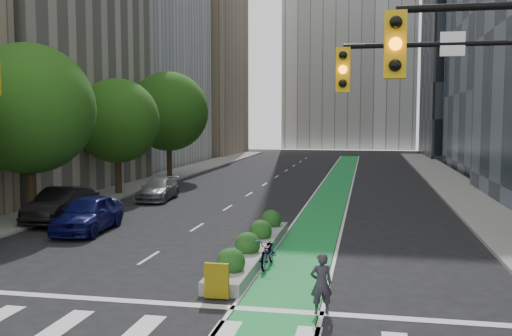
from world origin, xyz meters
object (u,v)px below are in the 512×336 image
at_px(parked_car_left_far, 158,190).
at_px(cyclist, 321,284).
at_px(parked_car_left_mid, 62,205).
at_px(median_planter, 253,246).
at_px(bicycle, 268,252).
at_px(parked_car_left_near, 88,214).

bearing_deg(parked_car_left_far, cyclist, -62.57).
xyz_separation_m(cyclist, parked_car_left_mid, (-13.68, 10.95, 0.03)).
bearing_deg(parked_car_left_mid, parked_car_left_far, 73.28).
relative_size(median_planter, parked_car_left_far, 2.24).
distance_m(bicycle, parked_car_left_mid, 13.21).
relative_size(cyclist, parked_car_left_near, 0.33).
bearing_deg(median_planter, bicycle, -60.14).
bearing_deg(parked_car_left_mid, median_planter, -28.66).
bearing_deg(cyclist, parked_car_left_mid, -56.69).
distance_m(median_planter, parked_car_left_far, 15.85).
height_order(cyclist, parked_car_left_far, cyclist).
distance_m(parked_car_left_near, parked_car_left_far, 10.19).
bearing_deg(bicycle, parked_car_left_mid, 151.66).
height_order(parked_car_left_near, parked_car_left_far, parked_car_left_near).
height_order(bicycle, parked_car_left_mid, parked_car_left_mid).
xyz_separation_m(median_planter, cyclist, (2.98, -5.85, 0.44)).
bearing_deg(cyclist, median_planter, -81.02).
distance_m(median_planter, cyclist, 6.58).
xyz_separation_m(parked_car_left_mid, parked_car_left_far, (1.95, 8.11, -0.18)).
bearing_deg(bicycle, parked_car_left_far, 124.29).
height_order(bicycle, cyclist, cyclist).
height_order(cyclist, parked_car_left_near, parked_car_left_near).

